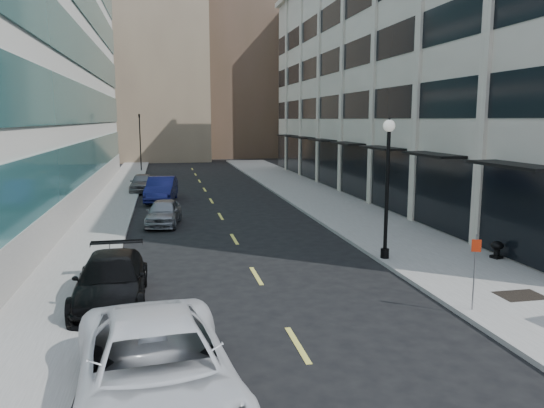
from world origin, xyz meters
name	(u,v)px	position (x,y,z in m)	size (l,w,h in m)	color
ground	(321,383)	(0.00, 0.00, 0.00)	(160.00, 160.00, 0.00)	black
sidewalk_right	(344,211)	(7.50, 20.00, 0.07)	(5.00, 80.00, 0.15)	gray
sidewalk_left	(103,219)	(-6.50, 20.00, 0.07)	(3.00, 80.00, 0.15)	gray
building_right	(436,72)	(16.94, 26.99, 8.99)	(15.30, 46.50, 18.25)	beige
skyline_tan_near	(154,58)	(-4.00, 68.00, 14.00)	(14.00, 18.00, 28.00)	#907B5E
skyline_brown	(235,42)	(8.00, 72.00, 17.00)	(12.00, 16.00, 34.00)	brown
skyline_tan_far	(90,84)	(-14.00, 78.00, 11.00)	(12.00, 14.00, 22.00)	#907B5E
skyline_stone	(309,88)	(18.00, 66.00, 10.00)	(10.00, 14.00, 20.00)	beige
grate_far	(521,295)	(7.60, 3.80, 0.15)	(1.40, 1.00, 0.01)	black
road_centerline	(227,226)	(0.00, 17.00, 0.01)	(0.15, 68.20, 0.01)	#D8CC4C
traffic_signal	(139,118)	(-5.50, 48.00, 5.72)	(0.66, 0.66, 6.98)	black
car_white_van	(156,371)	(-3.40, -0.52, 0.88)	(2.93, 6.36, 1.77)	white
car_black_pickup	(111,280)	(-4.80, 6.00, 0.74)	(2.08, 5.11, 1.48)	black
car_silver_sedan	(164,212)	(-3.22, 18.07, 0.69)	(1.62, 4.03, 1.37)	gray
car_blue_sedan	(161,189)	(-3.34, 26.51, 0.84)	(1.77, 5.07, 1.67)	navy
car_grey_sedan	(142,183)	(-4.80, 31.51, 0.72)	(1.70, 4.24, 1.44)	slate
lamppost	(387,176)	(5.30, 8.89, 3.39)	(0.46, 0.46, 5.52)	black
sign_post	(475,261)	(5.43, 2.99, 1.59)	(0.25, 0.14, 2.21)	slate
urn_planter	(497,248)	(9.60, 7.97, 0.56)	(0.49, 0.49, 0.68)	black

